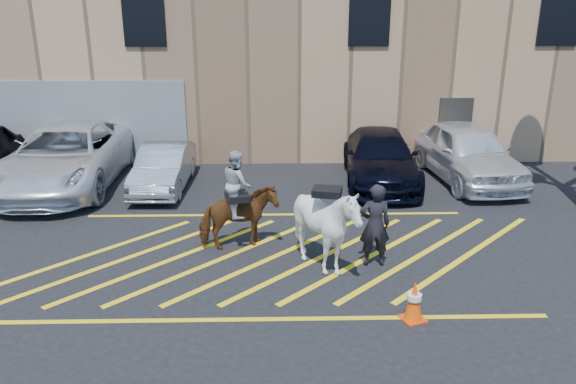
{
  "coord_description": "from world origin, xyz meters",
  "views": [
    {
      "loc": [
        0.04,
        -11.25,
        5.21
      ],
      "look_at": [
        0.3,
        0.2,
        1.3
      ],
      "focal_mm": 35.0,
      "sensor_mm": 36.0,
      "label": 1
    }
  ],
  "objects_px": {
    "car_blue_suv": "(380,157)",
    "handler": "(375,225)",
    "mounted_bay": "(238,210)",
    "car_silver_sedan": "(164,168)",
    "saddled_white": "(326,227)",
    "car_white_pickup": "(67,156)",
    "traffic_cone": "(414,301)",
    "car_white_suv": "(467,152)"
  },
  "relations": [
    {
      "from": "car_blue_suv",
      "to": "handler",
      "type": "xyz_separation_m",
      "value": [
        -1.14,
        -5.71,
        0.14
      ]
    },
    {
      "from": "handler",
      "to": "mounted_bay",
      "type": "xyz_separation_m",
      "value": [
        -2.84,
        0.9,
        0.02
      ]
    },
    {
      "from": "car_silver_sedan",
      "to": "car_blue_suv",
      "type": "bearing_deg",
      "value": 6.16
    },
    {
      "from": "saddled_white",
      "to": "car_white_pickup",
      "type": "bearing_deg",
      "value": 141.19
    },
    {
      "from": "mounted_bay",
      "to": "saddled_white",
      "type": "relative_size",
      "value": 1.11
    },
    {
      "from": "saddled_white",
      "to": "car_silver_sedan",
      "type": "bearing_deg",
      "value": 128.29
    },
    {
      "from": "car_silver_sedan",
      "to": "car_white_pickup",
      "type": "bearing_deg",
      "value": 173.99
    },
    {
      "from": "mounted_bay",
      "to": "traffic_cone",
      "type": "height_order",
      "value": "mounted_bay"
    },
    {
      "from": "handler",
      "to": "car_white_pickup",
      "type": "bearing_deg",
      "value": -35.69
    },
    {
      "from": "mounted_bay",
      "to": "traffic_cone",
      "type": "distance_m",
      "value": 4.44
    },
    {
      "from": "car_silver_sedan",
      "to": "handler",
      "type": "height_order",
      "value": "handler"
    },
    {
      "from": "car_white_suv",
      "to": "traffic_cone",
      "type": "bearing_deg",
      "value": -118.88
    },
    {
      "from": "car_white_suv",
      "to": "mounted_bay",
      "type": "relative_size",
      "value": 2.29
    },
    {
      "from": "traffic_cone",
      "to": "car_white_suv",
      "type": "bearing_deg",
      "value": 66.4
    },
    {
      "from": "handler",
      "to": "traffic_cone",
      "type": "xyz_separation_m",
      "value": [
        0.33,
        -2.16,
        -0.51
      ]
    },
    {
      "from": "traffic_cone",
      "to": "mounted_bay",
      "type": "bearing_deg",
      "value": 136.09
    },
    {
      "from": "handler",
      "to": "traffic_cone",
      "type": "bearing_deg",
      "value": 97.11
    },
    {
      "from": "handler",
      "to": "traffic_cone",
      "type": "height_order",
      "value": "handler"
    },
    {
      "from": "car_silver_sedan",
      "to": "car_white_suv",
      "type": "xyz_separation_m",
      "value": [
        9.06,
        0.63,
        0.24
      ]
    },
    {
      "from": "mounted_bay",
      "to": "traffic_cone",
      "type": "relative_size",
      "value": 3.05
    },
    {
      "from": "car_blue_suv",
      "to": "saddled_white",
      "type": "bearing_deg",
      "value": -105.63
    },
    {
      "from": "handler",
      "to": "traffic_cone",
      "type": "distance_m",
      "value": 2.24
    },
    {
      "from": "car_silver_sedan",
      "to": "mounted_bay",
      "type": "xyz_separation_m",
      "value": [
        2.42,
        -4.24,
        0.27
      ]
    },
    {
      "from": "car_blue_suv",
      "to": "traffic_cone",
      "type": "relative_size",
      "value": 6.97
    },
    {
      "from": "car_silver_sedan",
      "to": "traffic_cone",
      "type": "distance_m",
      "value": 9.2
    },
    {
      "from": "car_white_pickup",
      "to": "handler",
      "type": "xyz_separation_m",
      "value": [
        8.15,
        -5.5,
        -0.01
      ]
    },
    {
      "from": "car_white_suv",
      "to": "handler",
      "type": "relative_size",
      "value": 2.9
    },
    {
      "from": "car_silver_sedan",
      "to": "handler",
      "type": "xyz_separation_m",
      "value": [
        5.26,
        -5.14,
        0.25
      ]
    },
    {
      "from": "car_white_pickup",
      "to": "car_white_suv",
      "type": "bearing_deg",
      "value": 0.77
    },
    {
      "from": "car_blue_suv",
      "to": "traffic_cone",
      "type": "xyz_separation_m",
      "value": [
        -0.81,
        -7.87,
        -0.37
      ]
    },
    {
      "from": "handler",
      "to": "saddled_white",
      "type": "xyz_separation_m",
      "value": [
        -1.01,
        -0.23,
        0.07
      ]
    },
    {
      "from": "car_blue_suv",
      "to": "mounted_bay",
      "type": "height_order",
      "value": "mounted_bay"
    },
    {
      "from": "car_white_pickup",
      "to": "saddled_white",
      "type": "relative_size",
      "value": 3.19
    },
    {
      "from": "car_blue_suv",
      "to": "car_white_suv",
      "type": "distance_m",
      "value": 2.66
    },
    {
      "from": "car_white_pickup",
      "to": "car_white_suv",
      "type": "relative_size",
      "value": 1.25
    },
    {
      "from": "car_white_suv",
      "to": "traffic_cone",
      "type": "xyz_separation_m",
      "value": [
        -3.47,
        -7.93,
        -0.5
      ]
    },
    {
      "from": "car_silver_sedan",
      "to": "handler",
      "type": "bearing_deg",
      "value": -43.27
    },
    {
      "from": "car_white_pickup",
      "to": "saddled_white",
      "type": "height_order",
      "value": "saddled_white"
    },
    {
      "from": "car_white_suv",
      "to": "saddled_white",
      "type": "relative_size",
      "value": 2.55
    },
    {
      "from": "car_silver_sedan",
      "to": "car_white_suv",
      "type": "bearing_deg",
      "value": 5.1
    },
    {
      "from": "saddled_white",
      "to": "traffic_cone",
      "type": "height_order",
      "value": "saddled_white"
    },
    {
      "from": "car_silver_sedan",
      "to": "mounted_bay",
      "type": "height_order",
      "value": "mounted_bay"
    }
  ]
}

